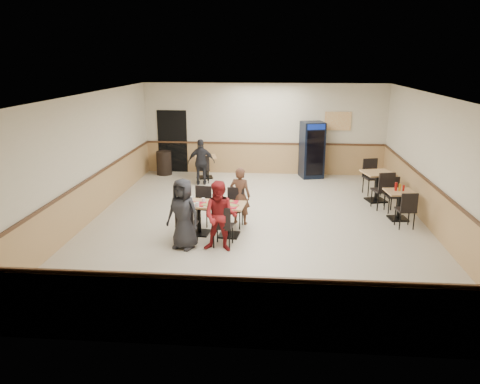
# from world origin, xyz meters

# --- Properties ---
(ground) EXTENTS (10.00, 10.00, 0.00)m
(ground) POSITION_xyz_m (0.00, 0.00, 0.00)
(ground) COLOR beige
(ground) RESTS_ON ground
(room_shell) EXTENTS (10.00, 10.00, 10.00)m
(room_shell) POSITION_xyz_m (1.78, 2.55, 0.58)
(room_shell) COLOR silver
(room_shell) RESTS_ON ground
(main_table) EXTENTS (1.42, 0.81, 0.73)m
(main_table) POSITION_xyz_m (-0.90, -0.83, 0.48)
(main_table) COLOR black
(main_table) RESTS_ON ground
(main_chairs) EXTENTS (1.35, 1.70, 0.92)m
(main_chairs) POSITION_xyz_m (-0.95, -0.83, 0.46)
(main_chairs) COLOR black
(main_chairs) RESTS_ON ground
(diner_woman_left) EXTENTS (0.84, 0.69, 1.47)m
(diner_woman_left) POSITION_xyz_m (-1.42, -1.61, 0.74)
(diner_woman_left) COLOR black
(diner_woman_left) RESTS_ON ground
(diner_woman_right) EXTENTS (0.76, 0.62, 1.46)m
(diner_woman_right) POSITION_xyz_m (-0.65, -1.69, 0.73)
(diner_woman_right) COLOR maroon
(diner_woman_right) RESTS_ON ground
(diner_man_opposite) EXTENTS (0.56, 0.42, 1.36)m
(diner_man_opposite) POSITION_xyz_m (-0.39, -0.06, 0.68)
(diner_man_opposite) COLOR #513223
(diner_man_opposite) RESTS_ON ground
(lone_diner) EXTENTS (0.87, 0.45, 1.41)m
(lone_diner) POSITION_xyz_m (-1.86, 3.38, 0.71)
(lone_diner) COLOR black
(lone_diner) RESTS_ON ground
(tabletop_clutter) EXTENTS (1.20, 0.63, 0.12)m
(tabletop_clutter) POSITION_xyz_m (-0.91, -0.90, 0.75)
(tabletop_clutter) COLOR #B70C20
(tabletop_clutter) RESTS_ON main_table
(side_table_near) EXTENTS (0.73, 0.73, 0.71)m
(side_table_near) POSITION_xyz_m (3.42, 0.55, 0.47)
(side_table_near) COLOR black
(side_table_near) RESTS_ON ground
(side_table_near_chair_south) EXTENTS (0.46, 0.46, 0.90)m
(side_table_near_chair_south) POSITION_xyz_m (3.42, -0.01, 0.45)
(side_table_near_chair_south) COLOR black
(side_table_near_chair_south) RESTS_ON ground
(side_table_near_chair_north) EXTENTS (0.46, 0.46, 0.90)m
(side_table_near_chair_north) POSITION_xyz_m (3.42, 1.12, 0.45)
(side_table_near_chair_north) COLOR black
(side_table_near_chair_north) RESTS_ON ground
(side_table_far) EXTENTS (0.93, 0.93, 0.82)m
(side_table_far) POSITION_xyz_m (3.18, 2.04, 0.54)
(side_table_far) COLOR black
(side_table_far) RESTS_ON ground
(side_table_far_chair_south) EXTENTS (0.58, 0.58, 1.03)m
(side_table_far_chair_south) POSITION_xyz_m (3.18, 1.39, 0.52)
(side_table_far_chair_south) COLOR black
(side_table_far_chair_south) RESTS_ON ground
(side_table_far_chair_north) EXTENTS (0.58, 0.58, 1.03)m
(side_table_far_chair_north) POSITION_xyz_m (3.18, 2.70, 0.52)
(side_table_far_chair_north) COLOR black
(side_table_far_chair_north) RESTS_ON ground
(condiment_caddy) EXTENTS (0.23, 0.06, 0.20)m
(condiment_caddy) POSITION_xyz_m (3.39, 0.60, 0.80)
(condiment_caddy) COLOR #9D0E0B
(condiment_caddy) RESTS_ON side_table_near
(back_table) EXTENTS (0.81, 0.81, 0.72)m
(back_table) POSITION_xyz_m (-1.86, 4.20, 0.48)
(back_table) COLOR black
(back_table) RESTS_ON ground
(back_table_chair_lone) EXTENTS (0.51, 0.51, 0.91)m
(back_table_chair_lone) POSITION_xyz_m (-1.86, 3.62, 0.46)
(back_table_chair_lone) COLOR black
(back_table_chair_lone) RESTS_ON ground
(pepsi_cooler) EXTENTS (0.83, 0.83, 1.81)m
(pepsi_cooler) POSITION_xyz_m (1.57, 4.59, 0.91)
(pepsi_cooler) COLOR black
(pepsi_cooler) RESTS_ON ground
(trash_bin) EXTENTS (0.50, 0.50, 0.79)m
(trash_bin) POSITION_xyz_m (-3.32, 4.55, 0.40)
(trash_bin) COLOR black
(trash_bin) RESTS_ON ground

